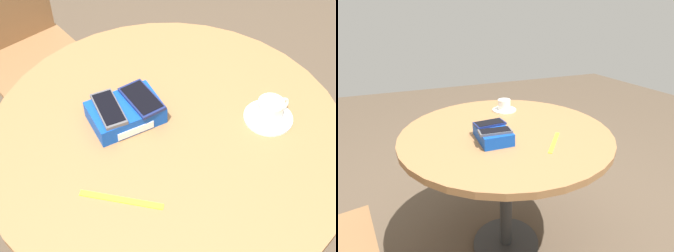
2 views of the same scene
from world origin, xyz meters
TOP-DOWN VIEW (x-y plane):
  - round_table at (0.00, 0.00)m, footprint 1.03×1.03m
  - phone_box at (-0.08, 0.10)m, footprint 0.20×0.14m
  - phone_gray at (-0.13, 0.10)m, footprint 0.08×0.15m
  - phone_navy at (-0.03, 0.10)m, footprint 0.09×0.15m
  - saucer at (0.27, -0.10)m, footprint 0.14×0.14m
  - coffee_cup at (0.28, -0.10)m, footprint 0.10×0.07m
  - lanyard_strap at (-0.22, -0.14)m, footprint 0.17×0.15m
  - chair_near_window at (-0.17, 0.91)m, footprint 0.48×0.48m

SIDE VIEW (x-z plane):
  - chair_near_window at x=-0.17m, z-range 0.03..0.84m
  - round_table at x=0.00m, z-range 0.27..1.02m
  - lanyard_strap at x=-0.22m, z-range 0.75..0.75m
  - saucer at x=0.27m, z-range 0.75..0.76m
  - phone_box at x=-0.08m, z-range 0.75..0.81m
  - coffee_cup at x=0.28m, z-range 0.76..0.82m
  - phone_navy at x=-0.03m, z-range 0.81..0.82m
  - phone_gray at x=-0.13m, z-range 0.81..0.82m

